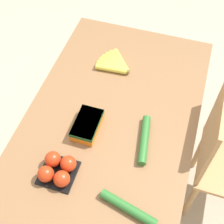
{
  "coord_description": "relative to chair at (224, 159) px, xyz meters",
  "views": [
    {
      "loc": [
        0.88,
        0.28,
        2.04
      ],
      "look_at": [
        0.0,
        0.0,
        0.76
      ],
      "focal_mm": 50.0,
      "sensor_mm": 36.0,
      "label": 1
    }
  ],
  "objects": [
    {
      "name": "ground_plane",
      "position": [
        0.06,
        -0.63,
        -0.5
      ],
      "size": [
        12.0,
        12.0,
        0.0
      ],
      "primitive_type": "plane",
      "color": "#B7A88E"
    },
    {
      "name": "dining_table",
      "position": [
        0.06,
        -0.63,
        0.14
      ],
      "size": [
        1.4,
        0.86,
        0.73
      ],
      "color": "olive",
      "rests_on": "ground_plane"
    },
    {
      "name": "cucumber_far",
      "position": [
        0.51,
        -0.42,
        0.25
      ],
      "size": [
        0.1,
        0.26,
        0.04
      ],
      "color": "#2D702D",
      "rests_on": "dining_table"
    },
    {
      "name": "chair",
      "position": [
        0.0,
        0.0,
        0.0
      ],
      "size": [
        0.42,
        0.4,
        0.94
      ],
      "rotation": [
        0.0,
        0.0,
        3.13
      ],
      "color": "tan",
      "rests_on": "ground_plane"
    },
    {
      "name": "tomato_pack",
      "position": [
        0.44,
        -0.77,
        0.27
      ],
      "size": [
        0.16,
        0.16,
        0.08
      ],
      "color": "black",
      "rests_on": "dining_table"
    },
    {
      "name": "carrot_bag",
      "position": [
        0.18,
        -0.72,
        0.27
      ],
      "size": [
        0.19,
        0.12,
        0.06
      ],
      "color": "orange",
      "rests_on": "dining_table"
    },
    {
      "name": "cucumber_near",
      "position": [
        0.17,
        -0.43,
        0.25
      ],
      "size": [
        0.26,
        0.08,
        0.04
      ],
      "color": "#2D702D",
      "rests_on": "dining_table"
    },
    {
      "name": "banana_bunch",
      "position": [
        -0.27,
        -0.71,
        0.25
      ],
      "size": [
        0.18,
        0.2,
        0.03
      ],
      "color": "brown",
      "rests_on": "dining_table"
    }
  ]
}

